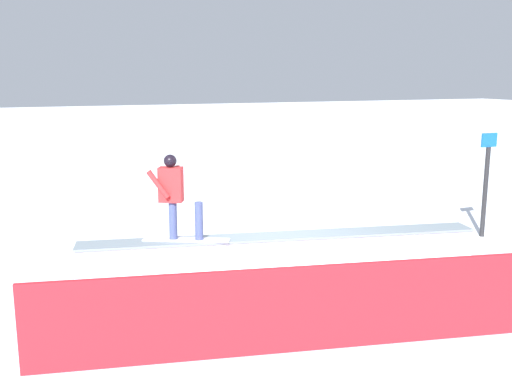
% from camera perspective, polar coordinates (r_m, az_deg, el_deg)
% --- Properties ---
extents(ground_plane, '(120.00, 120.00, 0.00)m').
position_cam_1_polar(ground_plane, '(10.76, 2.55, -7.70)').
color(ground_plane, white).
extents(grind_box, '(7.18, 1.94, 0.68)m').
position_cam_1_polar(grind_box, '(10.67, 2.57, -6.13)').
color(grind_box, white).
rests_on(grind_box, ground_plane).
extents(snowboarder, '(1.48, 0.95, 1.50)m').
position_cam_1_polar(snowboarder, '(10.16, -7.89, -0.20)').
color(snowboarder, silver).
rests_on(snowboarder, grind_box).
extents(safety_fence, '(8.90, 1.83, 1.14)m').
position_cam_1_polar(safety_fence, '(7.97, 12.14, -10.55)').
color(safety_fence, red).
rests_on(safety_fence, ground_plane).
extents(trail_marker, '(0.40, 0.10, 2.29)m').
position_cam_1_polar(trail_marker, '(13.66, 21.50, 0.89)').
color(trail_marker, '#262628').
rests_on(trail_marker, ground_plane).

